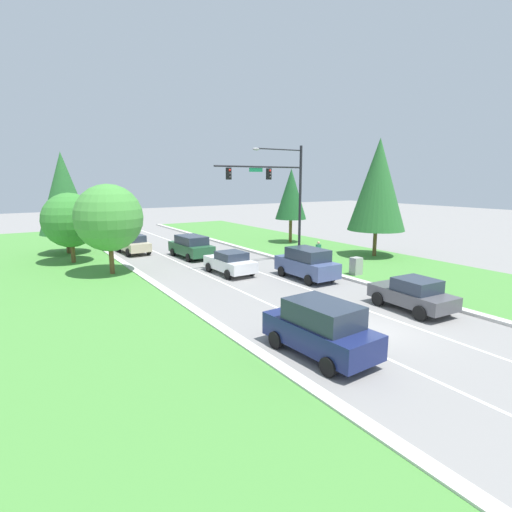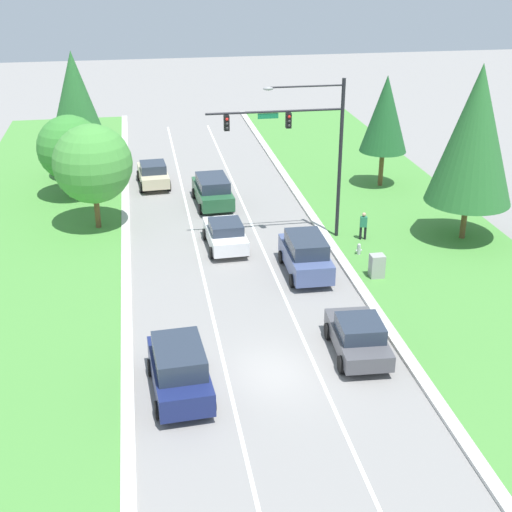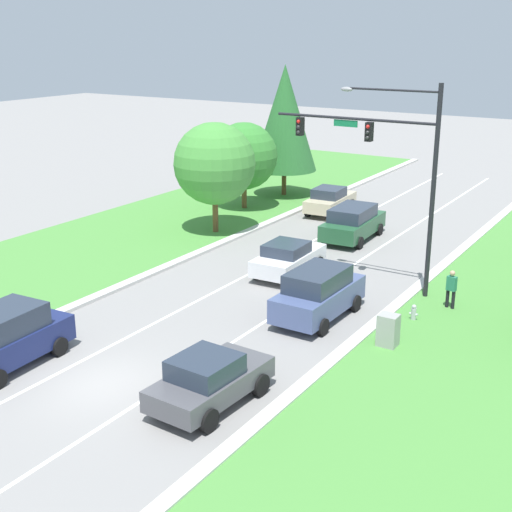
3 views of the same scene
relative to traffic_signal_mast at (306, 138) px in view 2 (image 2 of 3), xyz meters
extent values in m
plane|color=gray|center=(-4.30, -13.12, -5.90)|extent=(160.00, 160.00, 0.00)
cube|color=beige|center=(1.35, -13.12, -5.83)|extent=(0.50, 90.00, 0.15)
cube|color=beige|center=(-9.95, -13.12, -5.83)|extent=(0.50, 90.00, 0.15)
cube|color=white|center=(-6.10, -13.12, -5.90)|extent=(0.14, 81.00, 0.01)
cube|color=white|center=(-2.50, -13.12, -5.90)|extent=(0.14, 81.00, 0.01)
cylinder|color=black|center=(1.97, 0.01, -1.41)|extent=(0.20, 0.20, 8.99)
cylinder|color=black|center=(-1.70, 0.01, 1.47)|extent=(7.34, 0.12, 0.12)
cube|color=#147042|center=(-2.06, 0.01, 1.25)|extent=(1.10, 0.04, 0.28)
cylinder|color=black|center=(-0.04, 0.01, 2.73)|extent=(4.04, 0.09, 0.09)
ellipsoid|color=gray|center=(-2.06, 0.01, 2.68)|extent=(0.56, 0.28, 0.20)
cube|color=black|center=(-0.96, 0.01, 0.97)|extent=(0.28, 0.32, 0.80)
sphere|color=red|center=(-0.96, -0.16, 1.20)|extent=(0.16, 0.16, 0.16)
sphere|color=#2D2D2D|center=(-0.96, -0.16, 0.97)|extent=(0.16, 0.16, 0.16)
sphere|color=#2D2D2D|center=(-0.96, -0.16, 0.74)|extent=(0.16, 0.16, 0.16)
cube|color=black|center=(-4.26, 0.01, 0.97)|extent=(0.28, 0.32, 0.80)
sphere|color=red|center=(-4.26, -0.16, 1.20)|extent=(0.16, 0.16, 0.16)
sphere|color=#2D2D2D|center=(-4.26, -0.16, 0.97)|extent=(0.16, 0.16, 0.16)
sphere|color=#2D2D2D|center=(-4.26, -0.16, 0.74)|extent=(0.16, 0.16, 0.16)
cube|color=beige|center=(-8.00, 11.05, -5.18)|extent=(2.09, 4.40, 0.73)
cube|color=#283342|center=(-7.99, 10.79, -4.52)|extent=(1.77, 2.03, 0.58)
cylinder|color=black|center=(-7.18, 12.43, -5.54)|extent=(0.28, 0.73, 0.72)
cylinder|color=black|center=(-8.98, 12.33, -5.54)|extent=(0.28, 0.73, 0.72)
cylinder|color=black|center=(-7.02, 9.77, -5.54)|extent=(0.28, 0.73, 0.72)
cylinder|color=black|center=(-8.82, 9.67, -5.54)|extent=(0.28, 0.73, 0.72)
cube|color=#4C4C51|center=(-0.57, -12.26, -5.21)|extent=(2.15, 4.30, 0.67)
cube|color=#283342|center=(-0.58, -12.51, -4.56)|extent=(1.83, 1.98, 0.63)
cylinder|color=black|center=(0.44, -11.01, -5.54)|extent=(0.28, 0.73, 0.72)
cylinder|color=black|center=(-1.44, -10.91, -5.54)|extent=(0.28, 0.73, 0.72)
cylinder|color=black|center=(0.30, -13.61, -5.54)|extent=(0.28, 0.73, 0.72)
cylinder|color=black|center=(-1.58, -13.51, -5.54)|extent=(0.28, 0.73, 0.72)
cube|color=white|center=(-4.50, -0.43, -5.20)|extent=(2.05, 4.35, 0.74)
cube|color=#283342|center=(-4.49, -0.69, -4.57)|extent=(1.78, 1.99, 0.52)
cylinder|color=black|center=(-3.62, 0.93, -5.58)|extent=(0.26, 0.66, 0.65)
cylinder|color=black|center=(-5.48, 0.86, -5.58)|extent=(0.26, 0.66, 0.65)
cylinder|color=black|center=(-3.52, -1.73, -5.58)|extent=(0.26, 0.66, 0.65)
cylinder|color=black|center=(-5.39, -1.79, -5.58)|extent=(0.26, 0.66, 0.65)
cube|color=navy|center=(-7.97, -13.76, -5.11)|extent=(2.24, 4.64, 0.91)
cube|color=#283342|center=(-7.96, -13.88, -4.25)|extent=(1.94, 2.82, 0.81)
cylinder|color=black|center=(-7.09, -12.30, -5.56)|extent=(0.28, 0.69, 0.68)
cylinder|color=black|center=(-9.02, -12.42, -5.56)|extent=(0.28, 0.69, 0.68)
cylinder|color=black|center=(-6.92, -15.11, -5.56)|extent=(0.28, 0.69, 0.68)
cylinder|color=black|center=(-8.86, -15.22, -5.56)|extent=(0.28, 0.69, 0.68)
cube|color=#475684|center=(-0.91, -4.40, -5.08)|extent=(2.00, 4.67, 0.96)
cube|color=#283342|center=(-0.91, -4.52, -4.23)|extent=(1.78, 2.81, 0.75)
cylinder|color=black|center=(0.06, -2.97, -5.56)|extent=(0.25, 0.68, 0.67)
cylinder|color=black|center=(-1.84, -2.95, -5.56)|extent=(0.25, 0.68, 0.67)
cylinder|color=black|center=(0.02, -5.85, -5.56)|extent=(0.25, 0.68, 0.67)
cylinder|color=black|center=(-1.88, -5.83, -5.56)|extent=(0.25, 0.68, 0.67)
cube|color=#235633|center=(-4.40, 6.53, -5.15)|extent=(2.25, 4.97, 0.85)
cube|color=#283342|center=(-4.40, 6.40, -4.38)|extent=(1.96, 3.01, 0.69)
cylinder|color=black|center=(-3.49, 8.08, -5.57)|extent=(0.27, 0.67, 0.66)
cylinder|color=black|center=(-5.46, 7.99, -5.57)|extent=(0.27, 0.67, 0.66)
cylinder|color=black|center=(-3.34, 5.06, -5.57)|extent=(0.27, 0.67, 0.66)
cylinder|color=black|center=(-5.32, 4.97, -5.57)|extent=(0.27, 0.67, 0.66)
cube|color=#9E9E99|center=(2.49, -5.57, -5.27)|extent=(0.70, 0.60, 1.27)
cylinder|color=black|center=(3.16, -0.76, -5.48)|extent=(0.14, 0.14, 0.84)
cylinder|color=black|center=(3.41, -0.81, -5.48)|extent=(0.14, 0.14, 0.84)
cube|color=#287556|center=(3.29, -0.79, -4.76)|extent=(0.41, 0.29, 0.60)
sphere|color=tan|center=(3.29, -0.79, -4.32)|extent=(0.22, 0.22, 0.22)
cylinder|color=#B7B7BC|center=(2.45, -2.75, -5.63)|extent=(0.20, 0.20, 0.55)
sphere|color=#B7B7BC|center=(2.45, -2.75, -5.29)|extent=(0.18, 0.18, 0.18)
cylinder|color=#B7B7BC|center=(2.33, -2.75, -5.60)|extent=(0.10, 0.09, 0.09)
cylinder|color=#B7B7BC|center=(2.57, -2.75, -5.60)|extent=(0.10, 0.09, 0.09)
cylinder|color=brown|center=(7.38, 8.23, -4.65)|extent=(0.32, 0.32, 2.51)
cone|color=#1E5628|center=(7.38, 8.23, -0.87)|extent=(3.16, 3.16, 5.06)
cylinder|color=brown|center=(-11.52, 3.62, -4.78)|extent=(0.32, 0.32, 2.25)
sphere|color=#47933D|center=(-11.52, 3.62, -1.96)|extent=(4.53, 4.53, 4.53)
cylinder|color=brown|center=(8.94, -1.51, -4.76)|extent=(0.32, 0.32, 2.29)
cone|color=#28662D|center=(8.94, -1.51, 0.16)|extent=(4.72, 4.72, 7.55)
cylinder|color=brown|center=(-13.18, 9.20, -4.98)|extent=(0.32, 0.32, 1.83)
sphere|color=#388433|center=(-13.18, 9.20, -2.49)|extent=(4.20, 4.20, 4.20)
cylinder|color=brown|center=(-12.91, 13.84, -4.99)|extent=(0.32, 0.32, 1.81)
cone|color=#28662D|center=(-12.91, 13.84, -0.59)|extent=(4.37, 4.37, 7.00)
camera|label=1|loc=(-17.52, -24.35, 0.57)|focal=28.00mm
camera|label=2|loc=(-8.94, -36.41, 9.90)|focal=50.00mm
camera|label=3|loc=(10.91, -28.09, 5.10)|focal=50.00mm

